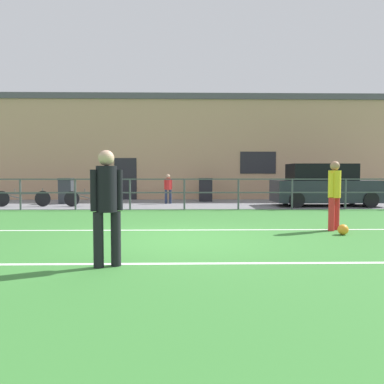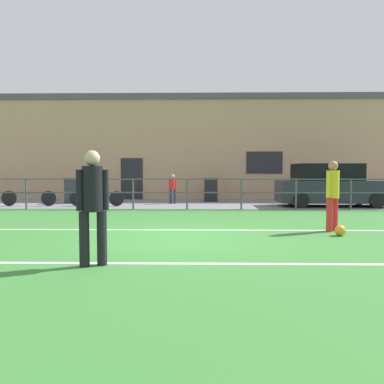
{
  "view_description": "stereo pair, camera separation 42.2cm",
  "coord_description": "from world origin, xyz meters",
  "px_view_note": "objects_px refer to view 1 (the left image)",
  "views": [
    {
      "loc": [
        0.01,
        -7.58,
        1.36
      ],
      "look_at": [
        0.23,
        3.37,
        0.79
      ],
      "focal_mm": 34.54,
      "sensor_mm": 36.0,
      "label": 1
    },
    {
      "loc": [
        0.44,
        -7.58,
        1.36
      ],
      "look_at": [
        0.23,
        3.37,
        0.79
      ],
      "focal_mm": 34.54,
      "sensor_mm": 36.0,
      "label": 2
    }
  ],
  "objects_px": {
    "player_goalkeeper": "(107,201)",
    "player_striker": "(334,191)",
    "bicycle_parked_1": "(22,198)",
    "bicycle_parked_3": "(92,198)",
    "parked_car_red": "(324,186)",
    "trash_bin_0": "(66,191)",
    "trash_bin_1": "(206,190)",
    "spectator_child": "(168,187)",
    "soccer_ball_match": "(343,230)"
  },
  "relations": [
    {
      "from": "trash_bin_1",
      "to": "soccer_ball_match",
      "type": "bearing_deg",
      "value": -75.01
    },
    {
      "from": "player_striker",
      "to": "bicycle_parked_3",
      "type": "relative_size",
      "value": 0.74
    },
    {
      "from": "player_goalkeeper",
      "to": "bicycle_parked_1",
      "type": "bearing_deg",
      "value": 97.71
    },
    {
      "from": "bicycle_parked_1",
      "to": "trash_bin_0",
      "type": "distance_m",
      "value": 1.91
    },
    {
      "from": "player_goalkeeper",
      "to": "trash_bin_1",
      "type": "relative_size",
      "value": 1.54
    },
    {
      "from": "player_goalkeeper",
      "to": "player_striker",
      "type": "relative_size",
      "value": 1.03
    },
    {
      "from": "spectator_child",
      "to": "bicycle_parked_3",
      "type": "distance_m",
      "value": 3.28
    },
    {
      "from": "parked_car_red",
      "to": "player_goalkeeper",
      "type": "bearing_deg",
      "value": -125.45
    },
    {
      "from": "bicycle_parked_3",
      "to": "bicycle_parked_1",
      "type": "bearing_deg",
      "value": 180.0
    },
    {
      "from": "player_striker",
      "to": "spectator_child",
      "type": "height_order",
      "value": "player_striker"
    },
    {
      "from": "trash_bin_0",
      "to": "soccer_ball_match",
      "type": "bearing_deg",
      "value": -43.42
    },
    {
      "from": "player_goalkeeper",
      "to": "player_striker",
      "type": "distance_m",
      "value": 5.7
    },
    {
      "from": "player_goalkeeper",
      "to": "spectator_child",
      "type": "xyz_separation_m",
      "value": [
        0.4,
        10.75,
        -0.21
      ]
    },
    {
      "from": "player_striker",
      "to": "trash_bin_0",
      "type": "height_order",
      "value": "player_striker"
    },
    {
      "from": "spectator_child",
      "to": "bicycle_parked_1",
      "type": "relative_size",
      "value": 0.57
    },
    {
      "from": "soccer_ball_match",
      "to": "trash_bin_0",
      "type": "bearing_deg",
      "value": 136.58
    },
    {
      "from": "spectator_child",
      "to": "player_goalkeeper",
      "type": "bearing_deg",
      "value": 78.51
    },
    {
      "from": "trash_bin_0",
      "to": "bicycle_parked_3",
      "type": "bearing_deg",
      "value": -43.3
    },
    {
      "from": "soccer_ball_match",
      "to": "parked_car_red",
      "type": "relative_size",
      "value": 0.05
    },
    {
      "from": "player_goalkeeper",
      "to": "parked_car_red",
      "type": "height_order",
      "value": "parked_car_red"
    },
    {
      "from": "player_goalkeeper",
      "to": "bicycle_parked_1",
      "type": "xyz_separation_m",
      "value": [
        -5.36,
        9.47,
        -0.61
      ]
    },
    {
      "from": "player_striker",
      "to": "trash_bin_1",
      "type": "distance_m",
      "value": 9.07
    },
    {
      "from": "bicycle_parked_1",
      "to": "bicycle_parked_3",
      "type": "height_order",
      "value": "bicycle_parked_1"
    },
    {
      "from": "parked_car_red",
      "to": "spectator_child",
      "type": "bearing_deg",
      "value": 169.46
    },
    {
      "from": "bicycle_parked_1",
      "to": "player_goalkeeper",
      "type": "bearing_deg",
      "value": -60.5
    },
    {
      "from": "soccer_ball_match",
      "to": "bicycle_parked_1",
      "type": "bearing_deg",
      "value": 145.63
    },
    {
      "from": "player_striker",
      "to": "trash_bin_0",
      "type": "distance_m",
      "value": 11.53
    },
    {
      "from": "soccer_ball_match",
      "to": "bicycle_parked_3",
      "type": "bearing_deg",
      "value": 136.56
    },
    {
      "from": "soccer_ball_match",
      "to": "trash_bin_1",
      "type": "xyz_separation_m",
      "value": [
        -2.5,
        9.33,
        0.45
      ]
    },
    {
      "from": "parked_car_red",
      "to": "bicycle_parked_1",
      "type": "distance_m",
      "value": 12.17
    },
    {
      "from": "parked_car_red",
      "to": "player_striker",
      "type": "bearing_deg",
      "value": -108.99
    },
    {
      "from": "trash_bin_1",
      "to": "parked_car_red",
      "type": "bearing_deg",
      "value": -27.29
    },
    {
      "from": "trash_bin_1",
      "to": "player_goalkeeper",
      "type": "bearing_deg",
      "value": -99.94
    },
    {
      "from": "bicycle_parked_1",
      "to": "player_striker",
      "type": "bearing_deg",
      "value": -31.64
    },
    {
      "from": "bicycle_parked_3",
      "to": "parked_car_red",
      "type": "bearing_deg",
      "value": 0.58
    },
    {
      "from": "parked_car_red",
      "to": "trash_bin_0",
      "type": "bearing_deg",
      "value": 173.26
    },
    {
      "from": "player_goalkeeper",
      "to": "parked_car_red",
      "type": "distance_m",
      "value": 11.74
    },
    {
      "from": "soccer_ball_match",
      "to": "bicycle_parked_3",
      "type": "xyz_separation_m",
      "value": [
        -7.19,
        6.81,
        0.22
      ]
    },
    {
      "from": "soccer_ball_match",
      "to": "parked_car_red",
      "type": "height_order",
      "value": "parked_car_red"
    },
    {
      "from": "player_goalkeeper",
      "to": "trash_bin_0",
      "type": "height_order",
      "value": "player_goalkeeper"
    },
    {
      "from": "soccer_ball_match",
      "to": "bicycle_parked_1",
      "type": "height_order",
      "value": "bicycle_parked_1"
    },
    {
      "from": "spectator_child",
      "to": "bicycle_parked_3",
      "type": "bearing_deg",
      "value": 13.95
    },
    {
      "from": "player_goalkeeper",
      "to": "parked_car_red",
      "type": "bearing_deg",
      "value": 32.76
    },
    {
      "from": "player_striker",
      "to": "soccer_ball_match",
      "type": "relative_size",
      "value": 7.07
    },
    {
      "from": "bicycle_parked_1",
      "to": "bicycle_parked_3",
      "type": "xyz_separation_m",
      "value": [
        2.77,
        -0.0,
        -0.01
      ]
    },
    {
      "from": "player_striker",
      "to": "soccer_ball_match",
      "type": "xyz_separation_m",
      "value": [
        -0.05,
        -0.64,
        -0.81
      ]
    },
    {
      "from": "bicycle_parked_3",
      "to": "trash_bin_1",
      "type": "bearing_deg",
      "value": 28.29
    },
    {
      "from": "soccer_ball_match",
      "to": "trash_bin_0",
      "type": "distance_m",
      "value": 11.92
    },
    {
      "from": "spectator_child",
      "to": "bicycle_parked_3",
      "type": "xyz_separation_m",
      "value": [
        -2.99,
        -1.29,
        -0.41
      ]
    },
    {
      "from": "bicycle_parked_1",
      "to": "spectator_child",
      "type": "bearing_deg",
      "value": 12.62
    }
  ]
}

